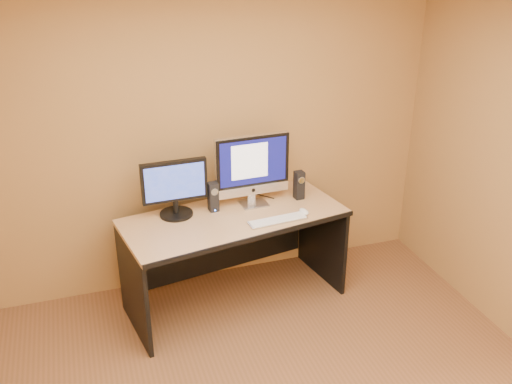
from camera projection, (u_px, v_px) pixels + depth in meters
walls at (290, 259)px, 2.95m from camera, size 4.00×4.00×2.60m
desk at (235, 260)px, 4.66m from camera, size 1.85×1.05×0.81m
imac at (254, 171)px, 4.56m from camera, size 0.63×0.25×0.60m
second_monitor at (175, 189)px, 4.41m from camera, size 0.53×0.28×0.46m
speaker_left at (213, 197)px, 4.53m from camera, size 0.08×0.08×0.24m
speaker_right at (299, 185)px, 4.74m from camera, size 0.08×0.08×0.24m
keyboard at (278, 220)px, 4.40m from camera, size 0.48×0.17×0.02m
mouse at (304, 211)px, 4.52m from camera, size 0.07×0.12×0.04m
cable_a at (262, 195)px, 4.83m from camera, size 0.17×0.19×0.01m
cable_b at (249, 194)px, 4.85m from camera, size 0.08×0.19×0.01m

